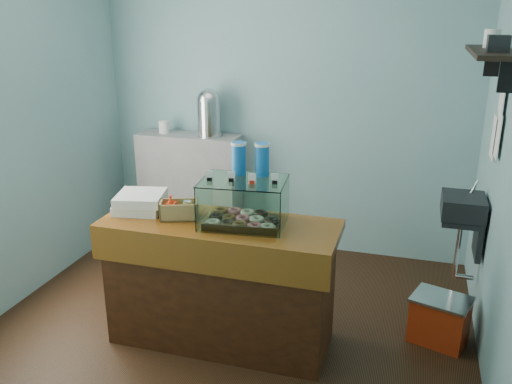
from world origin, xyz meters
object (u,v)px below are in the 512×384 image
(display_case, at_px, (245,198))
(red_cooler, at_px, (440,319))
(coffee_urn, at_px, (209,112))
(counter, at_px, (221,282))

(display_case, height_order, red_cooler, display_case)
(display_case, bearing_deg, coffee_urn, 113.26)
(display_case, xyz_separation_m, red_cooler, (1.32, 0.36, -0.90))
(counter, bearing_deg, red_cooler, 15.86)
(red_cooler, bearing_deg, display_case, -146.94)
(counter, distance_m, red_cooler, 1.57)
(coffee_urn, distance_m, red_cooler, 2.70)
(counter, relative_size, display_case, 2.71)
(display_case, bearing_deg, red_cooler, 9.59)
(display_case, distance_m, red_cooler, 1.64)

